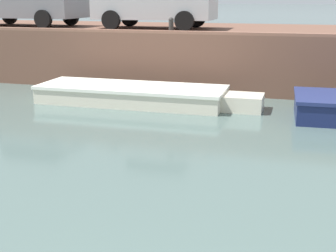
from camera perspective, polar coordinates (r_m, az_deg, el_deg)
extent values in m
plane|color=#4C605B|center=(7.37, 7.31, -6.19)|extent=(400.00, 400.00, 0.00)
cube|color=brown|center=(16.05, 12.78, 8.43)|extent=(60.00, 6.00, 1.70)
cube|color=brown|center=(13.10, 12.11, 10.90)|extent=(60.00, 0.24, 0.08)
cube|color=silver|center=(12.36, -4.46, 3.68)|extent=(4.88, 1.64, 0.39)
cube|color=silver|center=(11.69, 9.13, 2.85)|extent=(0.98, 0.89, 0.39)
cube|color=white|center=(12.31, -4.48, 4.75)|extent=(4.94, 1.70, 0.08)
cube|color=brown|center=(12.46, -6.05, 4.37)|extent=(0.25, 1.44, 0.06)
cube|color=slate|center=(17.98, -17.10, 13.56)|extent=(4.38, 1.93, 0.64)
cylinder|color=black|center=(19.50, -18.75, 12.58)|extent=(0.61, 0.20, 0.60)
cylinder|color=black|center=(16.49, -14.98, 12.49)|extent=(0.61, 0.20, 0.60)
cylinder|color=black|center=(18.02, -11.78, 12.89)|extent=(0.61, 0.20, 0.60)
cube|color=#B7BABC|center=(15.84, -1.59, 14.05)|extent=(3.92, 1.76, 0.64)
cylinder|color=black|center=(15.44, -6.95, 12.72)|extent=(0.60, 0.19, 0.60)
cylinder|color=black|center=(17.06, -4.68, 13.03)|extent=(0.60, 0.19, 0.60)
cylinder|color=black|center=(14.70, 2.01, 12.69)|extent=(0.60, 0.19, 0.60)
cylinder|color=black|center=(16.39, 3.48, 12.96)|extent=(0.60, 0.19, 0.60)
cylinder|color=#2D2B28|center=(13.72, 0.38, 11.98)|extent=(0.14, 0.14, 0.35)
sphere|color=#2D2B28|center=(13.71, 0.38, 12.80)|extent=(0.15, 0.15, 0.15)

